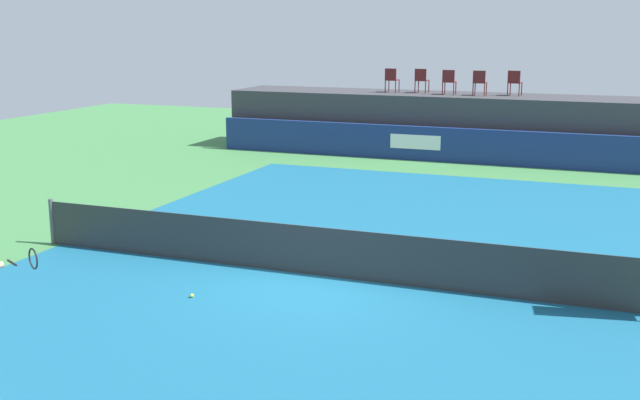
{
  "coord_description": "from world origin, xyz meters",
  "views": [
    {
      "loc": [
        5.24,
        -13.47,
        4.67
      ],
      "look_at": [
        -0.74,
        2.0,
        1.0
      ],
      "focal_mm": 44.56,
      "sensor_mm": 36.0,
      "label": 1
    }
  ],
  "objects": [
    {
      "name": "ground_plane",
      "position": [
        0.0,
        3.0,
        0.0
      ],
      "size": [
        48.0,
        48.0,
        0.0
      ],
      "primitive_type": "plane",
      "color": "#3D7A42"
    },
    {
      "name": "net_post_near",
      "position": [
        -6.2,
        0.0,
        0.5
      ],
      "size": [
        0.1,
        0.1,
        1.0
      ],
      "primitive_type": "cylinder",
      "color": "#4C4C51",
      "rests_on": "ground"
    },
    {
      "name": "spectator_chair_center",
      "position": [
        -0.79,
        15.02,
        2.69
      ],
      "size": [
        0.44,
        0.44,
        0.89
      ],
      "color": "#561919",
      "rests_on": "spectator_platform"
    },
    {
      "name": "tennis_net",
      "position": [
        0.0,
        0.0,
        0.47
      ],
      "size": [
        12.4,
        0.02,
        0.95
      ],
      "primitive_type": "cube",
      "color": "#2D2D2D",
      "rests_on": "ground"
    },
    {
      "name": "court_inner",
      "position": [
        0.0,
        0.0,
        0.0
      ],
      "size": [
        12.0,
        22.0,
        0.0
      ],
      "primitive_type": "cube",
      "color": "#16597A",
      "rests_on": "ground"
    },
    {
      "name": "spectator_chair_far_right",
      "position": [
        1.47,
        15.41,
        2.69
      ],
      "size": [
        0.48,
        0.48,
        0.89
      ],
      "color": "#561919",
      "rests_on": "spectator_platform"
    },
    {
      "name": "spectator_platform",
      "position": [
        0.0,
        15.3,
        1.1
      ],
      "size": [
        18.0,
        2.8,
        2.2
      ],
      "primitive_type": "cube",
      "color": "#38383D",
      "rests_on": "ground"
    },
    {
      "name": "spectator_chair_left",
      "position": [
        -1.9,
        15.38,
        2.69
      ],
      "size": [
        0.47,
        0.47,
        0.89
      ],
      "color": "#561919",
      "rests_on": "spectator_platform"
    },
    {
      "name": "spectator_chair_far_left",
      "position": [
        -2.99,
        15.22,
        2.69
      ],
      "size": [
        0.46,
        0.46,
        0.89
      ],
      "color": "#561919",
      "rests_on": "spectator_platform"
    },
    {
      "name": "tennis_ball",
      "position": [
        -1.61,
        -1.98,
        0.04
      ],
      "size": [
        0.07,
        0.07,
        0.07
      ],
      "primitive_type": "sphere",
      "color": "#D8EA33",
      "rests_on": "court_inner"
    },
    {
      "name": "sponsor_wall",
      "position": [
        -0.01,
        13.5,
        0.6
      ],
      "size": [
        18.0,
        0.22,
        1.2
      ],
      "color": "navy",
      "rests_on": "ground"
    },
    {
      "name": "spectator_chair_right",
      "position": [
        0.3,
        15.01,
        2.69
      ],
      "size": [
        0.44,
        0.44,
        0.89
      ],
      "color": "#561919",
      "rests_on": "spectator_platform"
    }
  ]
}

